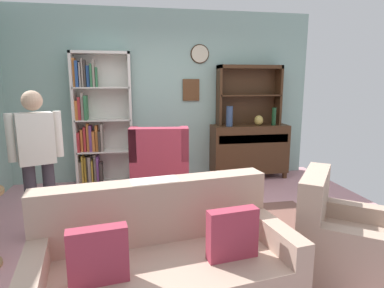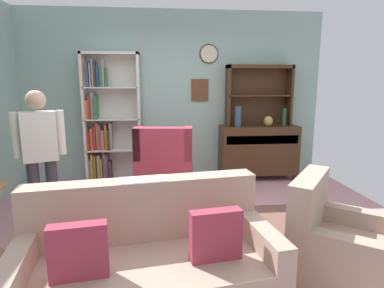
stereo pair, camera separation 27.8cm
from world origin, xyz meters
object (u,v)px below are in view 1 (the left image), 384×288
(vase_tall, at_px, (229,116))
(armchair_floral, at_px, (343,243))
(sideboard, at_px, (249,148))
(vase_round, at_px, (259,120))
(sideboard_hutch, at_px, (249,87))
(wingback_chair, at_px, (160,173))
(bookshelf, at_px, (98,123))
(person_reading, at_px, (37,155))
(bottle_wine, at_px, (274,116))
(couch_floral, at_px, (164,269))

(vase_tall, bearing_deg, armchair_floral, -86.62)
(sideboard, height_order, vase_round, vase_round)
(sideboard_hutch, xyz_separation_m, wingback_chair, (-1.61, -0.90, -1.18))
(armchair_floral, bearing_deg, bookshelf, 127.40)
(sideboard, relative_size, armchair_floral, 1.21)
(vase_tall, bearing_deg, vase_round, 1.49)
(vase_round, xyz_separation_m, person_reading, (-3.06, -1.68, -0.10))
(vase_tall, bearing_deg, bottle_wine, -0.66)
(sideboard, distance_m, wingback_chair, 1.79)
(sideboard, bearing_deg, armchair_floral, -94.37)
(bookshelf, height_order, sideboard_hutch, bookshelf)
(wingback_chair, height_order, person_reading, person_reading)
(vase_tall, xyz_separation_m, wingback_chair, (-1.22, -0.71, -0.70))
(sideboard, bearing_deg, wingback_chair, -153.81)
(sideboard, distance_m, couch_floral, 3.54)
(bookshelf, xyz_separation_m, vase_round, (2.64, -0.15, 0.01))
(vase_round, bearing_deg, wingback_chair, -157.38)
(sideboard, height_order, vase_tall, vase_tall)
(bookshelf, distance_m, wingback_chair, 1.40)
(armchair_floral, height_order, wingback_chair, wingback_chair)
(sideboard_hutch, height_order, vase_tall, sideboard_hutch)
(sideboard_hutch, height_order, bottle_wine, sideboard_hutch)
(sideboard, distance_m, vase_tall, 0.70)
(sideboard, height_order, person_reading, person_reading)
(couch_floral, distance_m, wingback_chair, 2.28)
(vase_tall, relative_size, wingback_chair, 0.32)
(sideboard, bearing_deg, bottle_wine, -12.89)
(bookshelf, distance_m, bottle_wine, 2.91)
(wingback_chair, bearing_deg, sideboard_hutch, 29.24)
(wingback_chair, bearing_deg, bookshelf, 136.11)
(sideboard, xyz_separation_m, sideboard_hutch, (0.00, 0.11, 1.05))
(sideboard, relative_size, bottle_wine, 4.36)
(bottle_wine, relative_size, couch_floral, 0.16)
(vase_round, bearing_deg, bottle_wine, -4.95)
(person_reading, bearing_deg, couch_floral, -48.59)
(sideboard_hutch, relative_size, vase_tall, 3.31)
(bottle_wine, bearing_deg, armchair_floral, -102.25)
(bookshelf, bearing_deg, sideboard, -1.87)
(bookshelf, height_order, vase_tall, bookshelf)
(vase_tall, relative_size, couch_floral, 0.17)
(vase_tall, relative_size, vase_round, 1.95)
(vase_tall, bearing_deg, bookshelf, 175.63)
(sideboard_hutch, xyz_separation_m, person_reading, (-2.93, -1.85, -0.65))
(couch_floral, height_order, person_reading, person_reading)
(person_reading, bearing_deg, vase_tall, 33.19)
(bookshelf, height_order, vase_round, bookshelf)
(vase_tall, height_order, armchair_floral, vase_tall)
(wingback_chair, bearing_deg, person_reading, -144.31)
(sideboard, height_order, bottle_wine, bottle_wine)
(vase_tall, bearing_deg, wingback_chair, -149.72)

